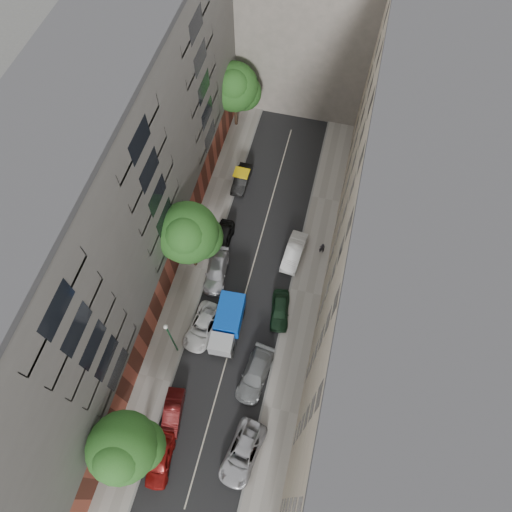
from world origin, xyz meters
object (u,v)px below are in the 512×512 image
(tree_mid, at_px, (189,235))
(tree_far, at_px, (235,89))
(car_left_2, at_px, (202,327))
(car_right_2, at_px, (280,310))
(car_right_1, at_px, (255,374))
(car_left_3, at_px, (216,271))
(car_left_4, at_px, (222,239))
(pedestrian, at_px, (322,248))
(lamp_post, at_px, (170,336))
(car_right_3, at_px, (294,252))
(car_left_0, at_px, (160,460))
(car_left_5, at_px, (242,179))
(car_right_0, at_px, (243,453))
(tarp_truck, at_px, (228,324))
(car_left_1, at_px, (173,412))
(tree_near, at_px, (124,449))

(tree_mid, xyz_separation_m, tree_far, (-0.95, 18.71, -0.47))
(car_left_2, distance_m, car_right_2, 7.14)
(car_right_1, bearing_deg, car_left_2, 159.38)
(car_left_3, relative_size, car_left_4, 1.12)
(pedestrian, bearing_deg, car_right_1, 63.35)
(car_left_4, distance_m, tree_far, 16.45)
(car_left_3, xyz_separation_m, lamp_post, (-1.28, -8.02, 3.29))
(car_right_3, relative_size, pedestrian, 3.00)
(car_left_0, height_order, car_left_5, car_left_0)
(car_left_0, relative_size, car_left_5, 1.04)
(car_left_5, height_order, car_right_0, car_right_0)
(tree_mid, relative_size, pedestrian, 5.72)
(car_right_2, height_order, tree_mid, tree_mid)
(tarp_truck, relative_size, car_left_1, 1.39)
(car_left_0, relative_size, car_right_2, 1.05)
(tree_near, bearing_deg, tarp_truck, 71.84)
(tarp_truck, height_order, pedestrian, tarp_truck)
(car_left_0, relative_size, tree_mid, 0.49)
(car_left_2, xyz_separation_m, car_left_4, (-0.80, 9.20, 0.06))
(pedestrian, bearing_deg, tree_far, -61.59)
(car_left_5, bearing_deg, car_left_4, -89.32)
(car_right_2, relative_size, car_right_3, 0.90)
(car_right_1, bearing_deg, lamp_post, -177.08)
(car_left_4, xyz_separation_m, tree_far, (-2.70, 15.55, 4.61))
(car_left_1, xyz_separation_m, car_right_0, (6.33, -1.60, 0.08))
(tarp_truck, bearing_deg, car_right_0, -71.67)
(lamp_post, bearing_deg, car_left_5, 87.58)
(tarp_truck, relative_size, car_right_1, 1.09)
(car_left_3, relative_size, car_right_3, 1.07)
(car_right_1, bearing_deg, car_left_4, 125.24)
(car_right_0, height_order, car_right_1, car_right_1)
(tree_far, xyz_separation_m, lamp_post, (1.89, -27.17, -1.35))
(tarp_truck, distance_m, tree_mid, 8.48)
(car_left_1, xyz_separation_m, car_right_2, (6.59, 10.80, 0.04))
(car_right_1, bearing_deg, car_left_5, 115.47)
(car_left_5, height_order, car_right_1, car_right_1)
(tarp_truck, relative_size, car_left_0, 1.29)
(car_left_1, xyz_separation_m, car_right_1, (5.81, 4.60, 0.08))
(tarp_truck, bearing_deg, car_right_1, -50.11)
(car_right_0, xyz_separation_m, lamp_post, (-7.73, 6.78, 3.27))
(car_left_0, bearing_deg, lamp_post, 94.67)
(car_left_0, relative_size, tree_far, 0.53)
(car_left_0, xyz_separation_m, car_left_4, (-0.80, 20.40, 0.01))
(car_left_4, xyz_separation_m, car_right_3, (7.20, 0.20, 0.02))
(car_left_2, bearing_deg, car_right_0, -48.60)
(car_right_0, bearing_deg, car_left_0, -152.50)
(car_right_3, xyz_separation_m, tree_far, (-9.90, 15.35, 4.59))
(car_left_2, bearing_deg, tree_mid, 120.68)
(car_left_2, height_order, tree_far, tree_far)
(car_left_0, relative_size, pedestrian, 2.82)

